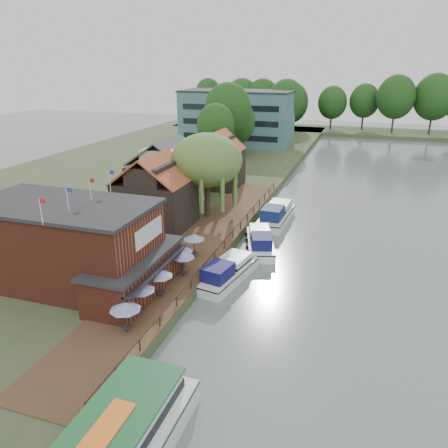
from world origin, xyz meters
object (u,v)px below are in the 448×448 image
(hotel_block, at_px, (237,117))
(cruiser_0, at_px, (227,269))
(umbrella_3, at_px, (183,264))
(pub, at_px, (86,246))
(cottage_a, at_px, (155,191))
(umbrella_2, at_px, (160,283))
(umbrella_0, at_px, (126,318))
(willow, at_px, (207,176))
(umbrella_5, at_px, (194,245))
(cottage_b, at_px, (169,170))
(umbrella_1, at_px, (141,298))
(swan, at_px, (109,420))
(cruiser_2, at_px, (276,213))
(umbrella_4, at_px, (182,258))
(cruiser_1, at_px, (260,239))
(cottage_c, at_px, (218,159))

(hotel_block, height_order, cruiser_0, hotel_block)
(umbrella_3, relative_size, cruiser_0, 0.25)
(pub, bearing_deg, cottage_a, 93.81)
(umbrella_2, bearing_deg, umbrella_0, -90.16)
(willow, relative_size, umbrella_5, 4.39)
(willow, bearing_deg, cottage_b, 146.31)
(umbrella_2, relative_size, cruiser_0, 0.25)
(umbrella_1, bearing_deg, umbrella_0, -82.82)
(umbrella_5, relative_size, swan, 5.40)
(cruiser_2, bearing_deg, umbrella_4, -103.49)
(umbrella_2, height_order, cruiser_2, umbrella_2)
(swan, bearing_deg, umbrella_5, 98.35)
(hotel_block, relative_size, cruiser_1, 2.70)
(umbrella_4, bearing_deg, cruiser_0, 17.15)
(cottage_b, relative_size, cruiser_0, 1.01)
(umbrella_5, bearing_deg, umbrella_3, -81.19)
(umbrella_1, bearing_deg, cottage_c, 99.98)
(cottage_a, height_order, umbrella_5, cottage_a)
(umbrella_0, bearing_deg, hotel_block, 100.96)
(swan, bearing_deg, umbrella_2, 102.46)
(cruiser_1, bearing_deg, umbrella_2, -125.94)
(cottage_a, relative_size, cruiser_2, 0.81)
(cottage_c, height_order, swan, cottage_c)
(umbrella_5, bearing_deg, umbrella_0, -88.82)
(cruiser_0, distance_m, swan, 18.59)
(cottage_b, distance_m, umbrella_4, 22.70)
(hotel_block, bearing_deg, cottage_b, -85.03)
(cruiser_1, distance_m, cruiser_2, 8.87)
(cottage_b, bearing_deg, umbrella_0, -70.45)
(cottage_b, xyz_separation_m, umbrella_3, (11.16, -21.04, -2.96))
(pub, xyz_separation_m, cruiser_2, (11.54, 23.41, -3.35))
(cruiser_1, relative_size, swan, 21.39)
(cottage_c, relative_size, umbrella_5, 3.58)
(umbrella_0, distance_m, swan, 7.62)
(pub, height_order, umbrella_3, pub)
(cottage_c, distance_m, umbrella_0, 40.07)
(cottage_a, xyz_separation_m, umbrella_2, (7.80, -14.98, -2.96))
(umbrella_2, xyz_separation_m, umbrella_4, (-0.26, 5.10, 0.00))
(willow, relative_size, cruiser_1, 1.11)
(hotel_block, xyz_separation_m, umbrella_0, (14.79, -76.38, -4.86))
(umbrella_3, bearing_deg, umbrella_2, -95.22)
(hotel_block, height_order, umbrella_0, hotel_block)
(willow, bearing_deg, umbrella_5, -75.72)
(umbrella_2, distance_m, umbrella_3, 3.96)
(cottage_b, bearing_deg, willow, -33.69)
(umbrella_4, distance_m, cruiser_2, 18.99)
(cruiser_1, bearing_deg, cottage_b, 128.85)
(umbrella_2, bearing_deg, umbrella_1, -98.00)
(willow, relative_size, umbrella_4, 4.39)
(umbrella_1, height_order, umbrella_5, same)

